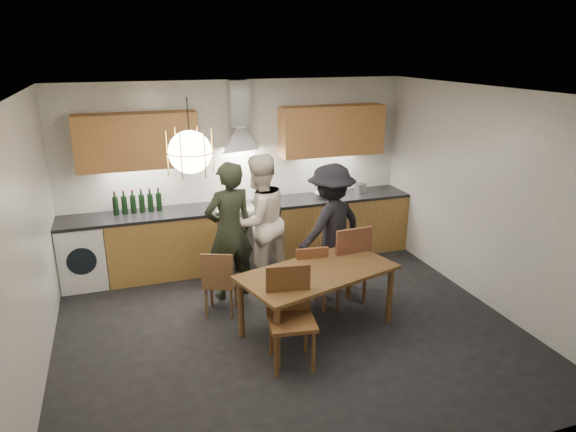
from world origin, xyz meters
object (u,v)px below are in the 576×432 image
object	(u,v)px
chair_back_left	(219,279)
mixing_bowl	(326,195)
dining_table	(318,278)
wine_bottles	(137,201)
person_right	(331,226)
stock_pot	(360,188)
person_mid	(259,221)
person_left	(230,231)
chair_front	(290,309)

from	to	relation	value
chair_back_left	mixing_bowl	distance (m)	2.37
dining_table	wine_bottles	xyz separation A→B (m)	(-1.75, 2.15, 0.42)
wine_bottles	person_right	bearing A→B (deg)	-26.07
chair_back_left	person_right	xyz separation A→B (m)	(1.54, 0.35, 0.36)
dining_table	stock_pot	world-z (taller)	stock_pot
person_mid	person_right	world-z (taller)	person_mid
chair_back_left	mixing_bowl	size ratio (longest dim) A/B	2.63
person_left	mixing_bowl	size ratio (longest dim) A/B	5.65
person_left	person_mid	world-z (taller)	person_mid
person_right	mixing_bowl	size ratio (longest dim) A/B	5.32
dining_table	chair_back_left	distance (m)	1.18
mixing_bowl	stock_pot	distance (m)	0.62
person_left	dining_table	bearing A→B (deg)	109.15
person_mid	wine_bottles	size ratio (longest dim) A/B	2.76
mixing_bowl	wine_bottles	xyz separation A→B (m)	(-2.67, 0.14, 0.12)
chair_back_left	person_mid	bearing A→B (deg)	-112.86
dining_table	person_mid	world-z (taller)	person_mid
person_mid	mixing_bowl	size ratio (longest dim) A/B	5.70
chair_front	person_right	world-z (taller)	person_right
chair_front	person_left	distance (m)	1.63
dining_table	person_left	size ratio (longest dim) A/B	1.07
chair_back_left	person_mid	size ratio (longest dim) A/B	0.46
chair_back_left	chair_front	bearing A→B (deg)	135.82
mixing_bowl	person_left	bearing A→B (deg)	-151.77
person_mid	person_right	distance (m)	0.93
dining_table	chair_front	bearing A→B (deg)	-152.65
person_left	stock_pot	xyz separation A→B (m)	(2.26, 0.98, 0.09)
person_left	wine_bottles	distance (m)	1.46
chair_back_left	stock_pot	distance (m)	2.93
person_right	mixing_bowl	xyz separation A→B (m)	(0.35, 1.00, 0.12)
person_right	mixing_bowl	world-z (taller)	person_right
chair_back_left	mixing_bowl	world-z (taller)	mixing_bowl
mixing_bowl	wine_bottles	bearing A→B (deg)	177.04
chair_front	person_left	xyz separation A→B (m)	(-0.24, 1.58, 0.31)
wine_bottles	person_mid	bearing A→B (deg)	-29.17
chair_front	person_left	size ratio (longest dim) A/B	0.57
stock_pot	chair_front	bearing A→B (deg)	-128.18
dining_table	chair_front	xyz separation A→B (m)	(-0.48, -0.46, -0.07)
mixing_bowl	wine_bottles	world-z (taller)	wine_bottles
person_right	dining_table	bearing A→B (deg)	37.05
chair_front	person_left	bearing A→B (deg)	107.37
dining_table	person_right	world-z (taller)	person_right
dining_table	person_right	size ratio (longest dim) A/B	1.14
mixing_bowl	stock_pot	size ratio (longest dim) A/B	1.71
person_mid	wine_bottles	xyz separation A→B (m)	(-1.46, 0.81, 0.18)
person_mid	mixing_bowl	world-z (taller)	person_mid
chair_front	wine_bottles	world-z (taller)	wine_bottles
chair_back_left	dining_table	bearing A→B (deg)	167.77
chair_back_left	person_mid	world-z (taller)	person_mid
person_left	person_mid	bearing A→B (deg)	-167.83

